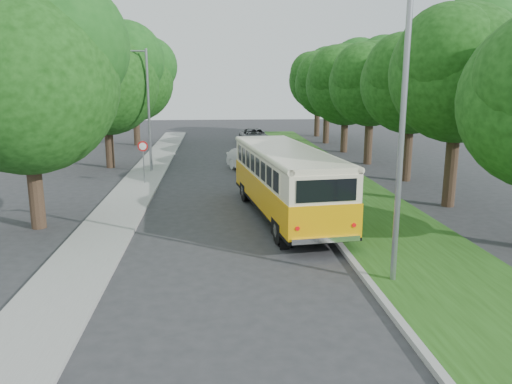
{
  "coord_description": "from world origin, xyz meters",
  "views": [
    {
      "loc": [
        -0.66,
        -15.31,
        5.57
      ],
      "look_at": [
        0.89,
        2.97,
        1.5
      ],
      "focal_mm": 35.0,
      "sensor_mm": 36.0,
      "label": 1
    }
  ],
  "objects": [
    {
      "name": "ground",
      "position": [
        0.0,
        0.0,
        0.0
      ],
      "size": [
        120.0,
        120.0,
        0.0
      ],
      "primitive_type": "plane",
      "color": "#2D2D30",
      "rests_on": "ground"
    },
    {
      "name": "curb",
      "position": [
        3.6,
        5.0,
        0.07
      ],
      "size": [
        0.2,
        70.0,
        0.15
      ],
      "primitive_type": "cube",
      "color": "gray",
      "rests_on": "ground"
    },
    {
      "name": "grass_verge",
      "position": [
        5.95,
        5.0,
        0.07
      ],
      "size": [
        4.5,
        70.0,
        0.13
      ],
      "primitive_type": "cube",
      "color": "#214612",
      "rests_on": "ground"
    },
    {
      "name": "sidewalk",
      "position": [
        -4.8,
        5.0,
        0.06
      ],
      "size": [
        2.2,
        70.0,
        0.12
      ],
      "primitive_type": "cube",
      "color": "gray",
      "rests_on": "ground"
    },
    {
      "name": "treeline",
      "position": [
        3.15,
        17.99,
        5.93
      ],
      "size": [
        24.27,
        41.91,
        9.46
      ],
      "color": "#332319",
      "rests_on": "ground"
    },
    {
      "name": "lamppost_near",
      "position": [
        4.21,
        -2.5,
        4.37
      ],
      "size": [
        1.71,
        0.16,
        8.0
      ],
      "color": "gray",
      "rests_on": "ground"
    },
    {
      "name": "lamppost_far",
      "position": [
        -4.7,
        16.0,
        4.12
      ],
      "size": [
        1.71,
        0.16,
        7.5
      ],
      "color": "gray",
      "rests_on": "ground"
    },
    {
      "name": "warning_sign",
      "position": [
        -4.5,
        11.98,
        1.71
      ],
      "size": [
        0.56,
        0.1,
        2.5
      ],
      "color": "gray",
      "rests_on": "ground"
    },
    {
      "name": "vintage_bus",
      "position": [
        2.26,
        4.6,
        1.49
      ],
      "size": [
        3.75,
        10.26,
        2.98
      ],
      "primitive_type": null,
      "rotation": [
        0.0,
        0.0,
        0.12
      ],
      "color": "#FFAD08",
      "rests_on": "ground"
    },
    {
      "name": "car_silver",
      "position": [
        2.42,
        12.14,
        0.68
      ],
      "size": [
        1.99,
        4.11,
        1.35
      ],
      "primitive_type": "imported",
      "rotation": [
        0.0,
        0.0,
        -0.1
      ],
      "color": "silver",
      "rests_on": "ground"
    },
    {
      "name": "car_white",
      "position": [
        1.61,
        15.53,
        0.72
      ],
      "size": [
        2.97,
        4.65,
        1.45
      ],
      "primitive_type": "imported",
      "rotation": [
        0.0,
        0.0,
        0.36
      ],
      "color": "white",
      "rests_on": "ground"
    },
    {
      "name": "car_blue",
      "position": [
        3.0,
        18.97,
        0.62
      ],
      "size": [
        2.84,
        4.56,
        1.23
      ],
      "primitive_type": "imported",
      "rotation": [
        0.0,
        0.0,
        0.28
      ],
      "color": "navy",
      "rests_on": "ground"
    },
    {
      "name": "car_grey",
      "position": [
        3.0,
        29.54,
        0.72
      ],
      "size": [
        2.55,
        5.25,
        1.44
      ],
      "primitive_type": "imported",
      "rotation": [
        0.0,
        0.0,
        0.03
      ],
      "color": "slate",
      "rests_on": "ground"
    }
  ]
}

